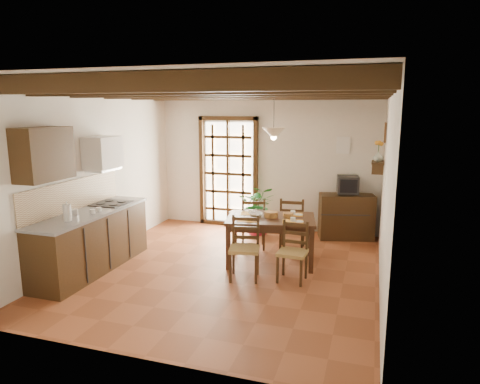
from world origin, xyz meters
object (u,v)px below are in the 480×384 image
at_px(chair_near_right, 292,263).
at_px(chair_far_right, 292,233).
at_px(chair_far_left, 253,232).
at_px(crt_tv, 348,185).
at_px(pendant_lamp, 274,132).
at_px(sideboard, 346,216).
at_px(kitchen_counter, 92,240).
at_px(dining_table, 271,223).
at_px(potted_plant, 258,206).
at_px(chair_near_left, 245,259).

height_order(chair_near_right, chair_far_right, chair_far_right).
bearing_deg(chair_far_left, chair_near_right, 109.31).
bearing_deg(crt_tv, chair_far_right, -141.09).
bearing_deg(chair_near_right, pendant_lamp, 126.64).
bearing_deg(sideboard, chair_far_right, -146.32).
distance_m(kitchen_counter, chair_near_right, 3.05).
relative_size(chair_far_left, pendant_lamp, 1.08).
bearing_deg(chair_near_right, dining_table, 130.63).
bearing_deg(pendant_lamp, potted_plant, 113.97).
bearing_deg(chair_far_left, dining_table, 109.16).
relative_size(crt_tv, pendant_lamp, 0.51).
distance_m(chair_near_left, potted_plant, 2.29).
height_order(chair_near_right, chair_far_left, chair_far_left).
xyz_separation_m(kitchen_counter, sideboard, (3.59, 2.83, -0.05)).
distance_m(chair_near_right, sideboard, 2.41).
distance_m(dining_table, chair_near_left, 0.86).
relative_size(chair_near_left, crt_tv, 2.11).
bearing_deg(chair_near_right, crt_tv, 79.46).
relative_size(sideboard, pendant_lamp, 1.18).
relative_size(chair_near_right, crt_tv, 1.97).
bearing_deg(crt_tv, chair_near_left, -126.30).
bearing_deg(dining_table, chair_near_left, -116.07).
height_order(chair_far_left, crt_tv, crt_tv).
height_order(potted_plant, pendant_lamp, pendant_lamp).
bearing_deg(pendant_lamp, sideboard, 56.56).
xyz_separation_m(kitchen_counter, dining_table, (2.53, 1.12, 0.18)).
xyz_separation_m(chair_near_right, pendant_lamp, (-0.47, 0.73, 1.81)).
bearing_deg(pendant_lamp, chair_far_right, 72.55).
relative_size(chair_near_left, chair_near_right, 1.07).
relative_size(chair_far_right, potted_plant, 0.45).
bearing_deg(dining_table, sideboard, 47.40).
bearing_deg(chair_near_right, chair_near_left, -165.72).
xyz_separation_m(chair_near_right, potted_plant, (-1.09, 2.11, 0.30)).
xyz_separation_m(chair_near_left, crt_tv, (1.27, 2.45, 0.75)).
distance_m(chair_near_right, chair_far_left, 1.57).
bearing_deg(chair_far_right, pendant_lamp, 67.15).
distance_m(dining_table, chair_near_right, 0.87).
relative_size(chair_near_right, pendant_lamp, 1.01).
relative_size(sideboard, crt_tv, 2.31).
bearing_deg(pendant_lamp, chair_near_left, -103.62).
bearing_deg(chair_near_right, chair_far_left, 130.48).
xyz_separation_m(chair_far_left, potted_plant, (-0.15, 0.85, 0.28)).
distance_m(chair_far_left, potted_plant, 0.91).
bearing_deg(kitchen_counter, chair_far_left, 40.24).
height_order(chair_near_right, pendant_lamp, pendant_lamp).
height_order(chair_far_right, pendant_lamp, pendant_lamp).
xyz_separation_m(kitchen_counter, pendant_lamp, (2.53, 1.22, 1.60)).
xyz_separation_m(dining_table, chair_far_left, (-0.47, 0.63, -0.36)).
bearing_deg(sideboard, chair_far_left, -159.15).
bearing_deg(kitchen_counter, chair_near_right, 9.34).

